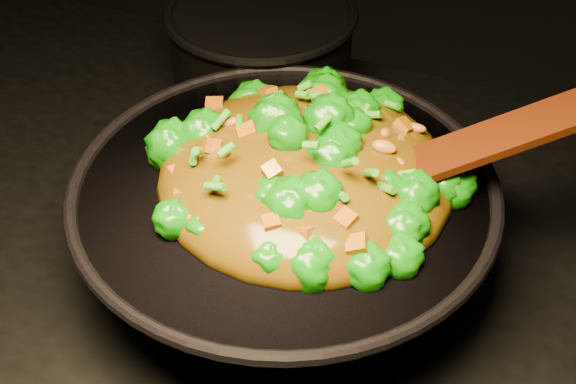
% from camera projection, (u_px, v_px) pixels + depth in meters
% --- Properties ---
extents(wok, '(0.51, 0.51, 0.11)m').
position_uv_depth(wok, '(284.00, 229.00, 0.79)').
color(wok, black).
rests_on(wok, stovetop).
extents(stir_fry, '(0.29, 0.29, 0.10)m').
position_uv_depth(stir_fry, '(306.00, 141.00, 0.73)').
color(stir_fry, '#157D08').
rests_on(stir_fry, wok).
extents(spatula, '(0.28, 0.17, 0.12)m').
position_uv_depth(spatula, '(471.00, 147.00, 0.71)').
color(spatula, '#331306').
rests_on(spatula, wok).
extents(back_pot, '(0.24, 0.24, 0.13)m').
position_uv_depth(back_pot, '(262.00, 54.00, 1.01)').
color(back_pot, black).
rests_on(back_pot, stovetop).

